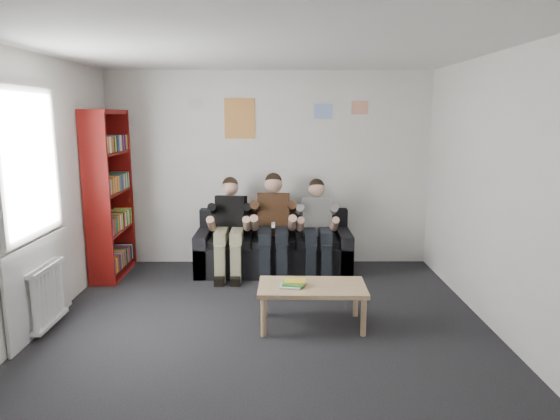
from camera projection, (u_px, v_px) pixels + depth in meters
name	position (u px, v px, depth m)	size (l,w,h in m)	color
room_shell	(264.00, 198.00, 4.55)	(5.00, 5.00, 5.00)	black
sofa	(274.00, 250.00, 6.82)	(2.07, 0.85, 0.80)	black
bookshelf	(110.00, 194.00, 6.47)	(0.32, 0.97, 2.17)	maroon
coffee_table	(312.00, 290.00, 4.98)	(1.07, 0.59, 0.43)	tan
game_cases	(293.00, 284.00, 4.94)	(0.25, 0.22, 0.05)	silver
person_left	(230.00, 228.00, 6.56)	(0.40, 0.86, 1.29)	black
person_middle	(273.00, 226.00, 6.56)	(0.43, 0.92, 1.34)	#4D3019
person_right	(317.00, 228.00, 6.57)	(0.39, 0.83, 1.27)	white
radiator	(48.00, 295.00, 4.92)	(0.10, 0.64, 0.60)	white
window	(34.00, 228.00, 4.79)	(0.05, 1.30, 2.36)	white
poster_large	(240.00, 119.00, 6.86)	(0.42, 0.01, 0.55)	gold
poster_blue	(323.00, 111.00, 6.85)	(0.25, 0.01, 0.20)	#4780F2
poster_pink	(360.00, 107.00, 6.84)	(0.22, 0.01, 0.18)	#CC409A
poster_sign	(196.00, 104.00, 6.82)	(0.20, 0.01, 0.14)	silver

